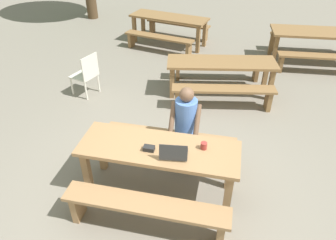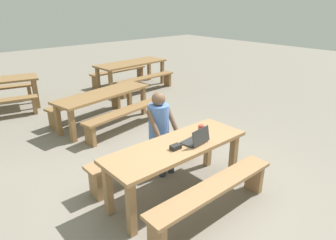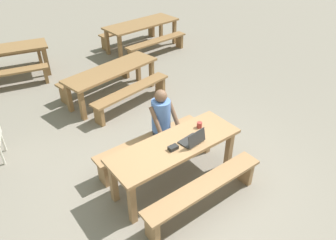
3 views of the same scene
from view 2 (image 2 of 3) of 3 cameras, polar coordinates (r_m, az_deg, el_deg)
name	(u,v)px [view 2 (image 2 of 3)]	position (r m, az deg, el deg)	size (l,w,h in m)	color
ground_plane	(176,193)	(4.31, 1.59, -13.73)	(30.00, 30.00, 0.00)	gray
picnic_table_front	(177,152)	(3.97, 1.69, -6.18)	(2.02, 0.70, 0.76)	#9E754C
bench_near	(213,193)	(3.74, 8.61, -13.55)	(1.95, 0.30, 0.46)	#9E754C
bench_far	(147,154)	(4.55, -3.96, -6.50)	(1.95, 0.30, 0.46)	#9E754C
laptop	(196,139)	(3.95, 5.42, -3.66)	(0.36, 0.28, 0.22)	#2D2D2D
small_pouch	(176,147)	(3.79, 1.46, -5.14)	(0.14, 0.09, 0.06)	black
coffee_mug	(201,128)	(4.31, 6.28, -1.55)	(0.08, 0.08, 0.09)	#99332D
person_seated	(160,127)	(4.48, -1.47, -1.28)	(0.42, 0.41, 1.27)	#333847
picnic_table_mid	(131,66)	(9.28, -6.99, 10.19)	(2.26, 1.00, 0.77)	olive
bench_mid_south	(146,80)	(8.86, -4.17, 7.54)	(2.00, 0.45, 0.44)	olive
bench_mid_north	(119,73)	(9.87, -9.35, 8.78)	(2.00, 0.45, 0.44)	olive
picnic_table_rear	(104,97)	(6.49, -12.14, 4.21)	(2.22, 1.03, 0.70)	olive
bench_rear_south	(124,115)	(6.14, -8.31, 0.89)	(1.95, 0.64, 0.44)	olive
bench_rear_north	(87,103)	(7.04, -15.15, 3.06)	(1.95, 0.64, 0.44)	olive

